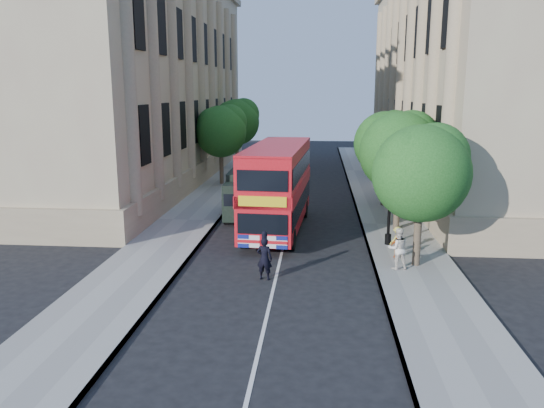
% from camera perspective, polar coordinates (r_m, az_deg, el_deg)
% --- Properties ---
extents(ground, '(120.00, 120.00, 0.00)m').
position_cam_1_polar(ground, '(20.30, 0.14, -9.11)').
color(ground, black).
rests_on(ground, ground).
extents(pavement_right, '(3.50, 80.00, 0.12)m').
position_cam_1_polar(pavement_right, '(30.04, 12.82, -2.22)').
color(pavement_right, gray).
rests_on(pavement_right, ground).
extents(pavement_left, '(3.50, 80.00, 0.12)m').
position_cam_1_polar(pavement_left, '(30.66, -9.00, -1.78)').
color(pavement_left, gray).
rests_on(pavement_left, ground).
extents(building_right, '(12.00, 38.00, 18.00)m').
position_cam_1_polar(building_right, '(44.57, 21.55, 13.44)').
color(building_right, tan).
rests_on(building_right, ground).
extents(building_left, '(12.00, 38.00, 18.00)m').
position_cam_1_polar(building_left, '(45.57, -15.15, 13.81)').
color(building_left, tan).
rests_on(building_left, ground).
extents(tree_right_near, '(4.00, 4.00, 6.08)m').
position_cam_1_polar(tree_right_near, '(22.50, 15.86, 3.73)').
color(tree_right_near, '#473828').
rests_on(tree_right_near, ground).
extents(tree_right_mid, '(4.20, 4.20, 6.37)m').
position_cam_1_polar(tree_right_mid, '(28.35, 13.68, 5.91)').
color(tree_right_mid, '#473828').
rests_on(tree_right_mid, ground).
extents(tree_right_far, '(4.00, 4.00, 6.15)m').
position_cam_1_polar(tree_right_far, '(34.28, 12.21, 6.78)').
color(tree_right_far, '#473828').
rests_on(tree_right_far, ground).
extents(tree_left_far, '(4.00, 4.00, 6.30)m').
position_cam_1_polar(tree_left_far, '(41.68, -5.47, 8.09)').
color(tree_left_far, '#473828').
rests_on(tree_left_far, ground).
extents(tree_left_back, '(4.20, 4.20, 6.65)m').
position_cam_1_polar(tree_left_back, '(49.54, -3.78, 9.06)').
color(tree_left_back, '#473828').
rests_on(tree_left_back, ground).
extents(lamp_post, '(0.32, 0.32, 5.16)m').
position_cam_1_polar(lamp_post, '(25.54, 12.58, 0.91)').
color(lamp_post, black).
rests_on(lamp_post, pavement_right).
extents(double_decker_bus, '(3.16, 9.86, 4.49)m').
position_cam_1_polar(double_decker_bus, '(27.86, 0.63, 2.06)').
color(double_decker_bus, red).
rests_on(double_decker_bus, ground).
extents(box_van, '(2.01, 4.75, 2.70)m').
position_cam_1_polar(box_van, '(30.89, -2.96, 0.86)').
color(box_van, black).
rests_on(box_van, ground).
extents(police_constable, '(0.69, 0.52, 1.72)m').
position_cam_1_polar(police_constable, '(20.98, -0.82, -5.89)').
color(police_constable, black).
rests_on(police_constable, ground).
extents(woman_pedestrian, '(0.94, 0.78, 1.74)m').
position_cam_1_polar(woman_pedestrian, '(22.45, 13.38, -4.67)').
color(woman_pedestrian, silver).
rests_on(woman_pedestrian, pavement_right).
extents(child_a, '(0.63, 0.32, 1.04)m').
position_cam_1_polar(child_a, '(23.97, 13.32, -4.47)').
color(child_a, orange).
rests_on(child_a, pavement_right).
extents(child_b, '(0.88, 0.76, 1.19)m').
position_cam_1_polar(child_b, '(24.79, 13.34, -3.74)').
color(child_b, '#E1D44C').
rests_on(child_b, pavement_right).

